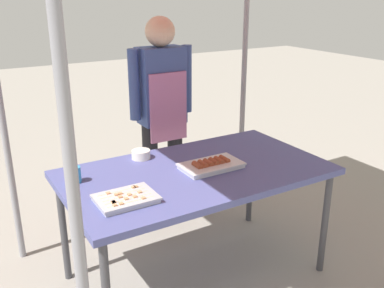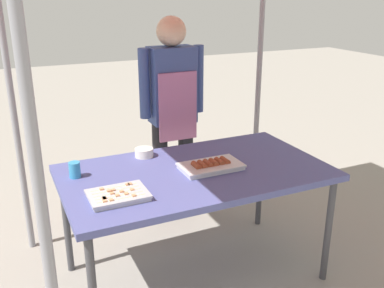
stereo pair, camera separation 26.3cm
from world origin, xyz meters
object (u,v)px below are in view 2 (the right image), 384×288
at_px(tray_grilled_sausages, 211,166).
at_px(condiment_bowl, 144,152).
at_px(drink_cup_near_edge, 75,170).
at_px(vendor_woman, 173,104).
at_px(tray_meat_skewers, 118,195).
at_px(stall_table, 195,178).

height_order(tray_grilled_sausages, condiment_bowl, same).
bearing_deg(drink_cup_near_edge, vendor_woman, 35.34).
distance_m(tray_grilled_sausages, tray_meat_skewers, 0.64).
bearing_deg(drink_cup_near_edge, tray_meat_skewers, -67.50).
xyz_separation_m(tray_grilled_sausages, drink_cup_near_edge, (-0.77, 0.22, 0.03)).
distance_m(stall_table, condiment_bowl, 0.41).
bearing_deg(tray_grilled_sausages, stall_table, 163.03).
xyz_separation_m(tray_meat_skewers, vendor_woman, (0.71, 0.98, 0.18)).
bearing_deg(tray_grilled_sausages, tray_meat_skewers, -166.48).
relative_size(tray_grilled_sausages, tray_meat_skewers, 1.22).
xyz_separation_m(stall_table, tray_meat_skewers, (-0.53, -0.18, 0.07)).
height_order(tray_meat_skewers, drink_cup_near_edge, drink_cup_near_edge).
bearing_deg(tray_meat_skewers, condiment_bowl, 58.30).
distance_m(tray_grilled_sausages, drink_cup_near_edge, 0.81).
relative_size(stall_table, tray_meat_skewers, 5.18).
bearing_deg(condiment_bowl, stall_table, -58.26).
bearing_deg(condiment_bowl, vendor_woman, 49.74).
bearing_deg(stall_table, tray_meat_skewers, -161.58).
distance_m(tray_grilled_sausages, vendor_woman, 0.86).
distance_m(tray_grilled_sausages, condiment_bowl, 0.48).
relative_size(stall_table, vendor_woman, 1.00).
distance_m(tray_meat_skewers, condiment_bowl, 0.61).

